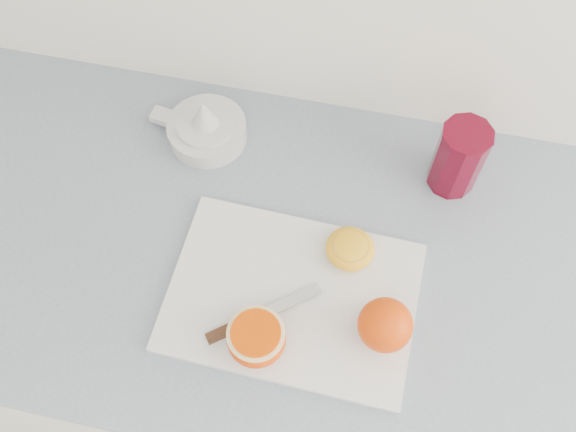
{
  "coord_description": "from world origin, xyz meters",
  "views": [
    {
      "loc": [
        0.12,
        1.27,
        1.8
      ],
      "look_at": [
        0.02,
        1.72,
        0.96
      ],
      "focal_mm": 40.0,
      "sensor_mm": 36.0,
      "label": 1
    }
  ],
  "objects_px": {
    "half_orange": "(256,338)",
    "counter": "(286,337)",
    "citrus_juicer": "(206,128)",
    "red_tumbler": "(458,160)",
    "cutting_board": "(292,297)"
  },
  "relations": [
    {
      "from": "counter",
      "to": "red_tumbler",
      "type": "xyz_separation_m",
      "value": [
        0.24,
        0.18,
        0.5
      ]
    },
    {
      "from": "half_orange",
      "to": "counter",
      "type": "bearing_deg",
      "value": 87.9
    },
    {
      "from": "counter",
      "to": "citrus_juicer",
      "type": "distance_m",
      "value": 0.53
    },
    {
      "from": "red_tumbler",
      "to": "cutting_board",
      "type": "bearing_deg",
      "value": -129.11
    },
    {
      "from": "cutting_board",
      "to": "half_orange",
      "type": "distance_m",
      "value": 0.1
    },
    {
      "from": "citrus_juicer",
      "to": "counter",
      "type": "bearing_deg",
      "value": -45.62
    },
    {
      "from": "counter",
      "to": "cutting_board",
      "type": "bearing_deg",
      "value": -70.58
    },
    {
      "from": "citrus_juicer",
      "to": "red_tumbler",
      "type": "xyz_separation_m",
      "value": [
        0.42,
        0.0,
        0.04
      ]
    },
    {
      "from": "red_tumbler",
      "to": "half_orange",
      "type": "bearing_deg",
      "value": -125.46
    },
    {
      "from": "counter",
      "to": "red_tumbler",
      "type": "relative_size",
      "value": 19.18
    },
    {
      "from": "cutting_board",
      "to": "red_tumbler",
      "type": "height_order",
      "value": "red_tumbler"
    },
    {
      "from": "counter",
      "to": "citrus_juicer",
      "type": "relative_size",
      "value": 14.62
    },
    {
      "from": "half_orange",
      "to": "citrus_juicer",
      "type": "relative_size",
      "value": 0.49
    },
    {
      "from": "half_orange",
      "to": "citrus_juicer",
      "type": "xyz_separation_m",
      "value": [
        -0.17,
        0.35,
        -0.01
      ]
    },
    {
      "from": "cutting_board",
      "to": "citrus_juicer",
      "type": "height_order",
      "value": "citrus_juicer"
    }
  ]
}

